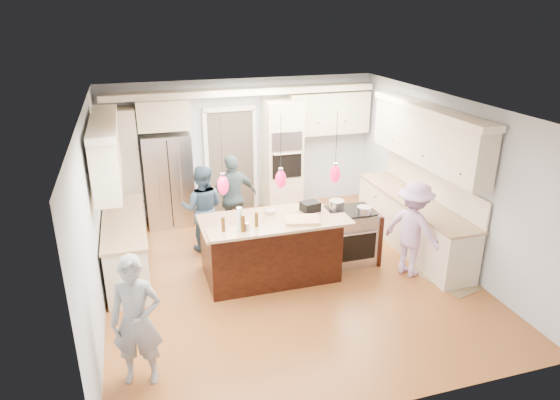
% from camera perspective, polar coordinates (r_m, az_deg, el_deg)
% --- Properties ---
extents(ground_plane, '(6.00, 6.00, 0.00)m').
position_cam_1_polar(ground_plane, '(8.07, 0.73, -8.50)').
color(ground_plane, '#9D572B').
rests_on(ground_plane, ground).
extents(room_shell, '(5.54, 6.04, 2.72)m').
position_cam_1_polar(room_shell, '(7.34, 0.80, 3.92)').
color(room_shell, '#B2BCC6').
rests_on(room_shell, ground).
extents(refrigerator, '(0.90, 0.70, 1.80)m').
position_cam_1_polar(refrigerator, '(9.83, -12.63, 2.33)').
color(refrigerator, '#B7B7BC').
rests_on(refrigerator, ground).
extents(oven_column, '(0.72, 0.69, 2.30)m').
position_cam_1_polar(oven_column, '(10.18, 0.25, 4.99)').
color(oven_column, beige).
rests_on(oven_column, ground).
extents(back_upper_cabinets, '(5.30, 0.61, 2.54)m').
position_cam_1_polar(back_upper_cabinets, '(9.82, -8.35, 7.28)').
color(back_upper_cabinets, beige).
rests_on(back_upper_cabinets, ground).
extents(right_counter_run, '(0.64, 3.10, 2.51)m').
position_cam_1_polar(right_counter_run, '(8.85, 15.43, 0.99)').
color(right_counter_run, beige).
rests_on(right_counter_run, ground).
extents(left_cabinets, '(0.64, 2.30, 2.51)m').
position_cam_1_polar(left_cabinets, '(8.04, -17.90, -1.35)').
color(left_cabinets, beige).
rests_on(left_cabinets, ground).
extents(kitchen_island, '(2.10, 1.46, 1.12)m').
position_cam_1_polar(kitchen_island, '(7.84, -1.14, -5.43)').
color(kitchen_island, black).
rests_on(kitchen_island, ground).
extents(island_range, '(0.82, 0.71, 0.92)m').
position_cam_1_polar(island_range, '(8.36, 8.06, -4.07)').
color(island_range, '#B7B7BC').
rests_on(island_range, ground).
extents(pendant_lights, '(1.75, 0.15, 1.03)m').
position_cam_1_polar(pendant_lights, '(6.81, 0.09, 2.39)').
color(pendant_lights, black).
rests_on(pendant_lights, ground).
extents(person_bar_end, '(0.64, 0.50, 1.57)m').
position_cam_1_polar(person_bar_end, '(5.85, -16.08, -13.17)').
color(person_bar_end, gray).
rests_on(person_bar_end, ground).
extents(person_far_left, '(0.88, 0.77, 1.53)m').
position_cam_1_polar(person_far_left, '(8.66, -8.81, -0.97)').
color(person_far_left, '#344D66').
rests_on(person_far_left, ground).
extents(person_far_right, '(0.99, 0.61, 1.58)m').
position_cam_1_polar(person_far_right, '(9.03, -5.35, 0.29)').
color(person_far_right, '#475E63').
rests_on(person_far_right, ground).
extents(person_range_side, '(0.96, 1.15, 1.55)m').
position_cam_1_polar(person_range_side, '(8.03, 14.99, -3.25)').
color(person_range_side, '#B896CA').
rests_on(person_range_side, ground).
extents(floor_rug, '(0.88, 1.09, 0.01)m').
position_cam_1_polar(floor_rug, '(8.37, 18.71, -8.53)').
color(floor_rug, olive).
rests_on(floor_rug, ground).
extents(water_bottle, '(0.10, 0.10, 0.33)m').
position_cam_1_polar(water_bottle, '(6.87, -4.64, -2.14)').
color(water_bottle, silver).
rests_on(water_bottle, kitchen_island).
extents(beer_bottle_a, '(0.06, 0.06, 0.21)m').
position_cam_1_polar(beer_bottle_a, '(6.87, -6.51, -2.75)').
color(beer_bottle_a, '#41280B').
rests_on(beer_bottle_a, kitchen_island).
extents(beer_bottle_b, '(0.08, 0.08, 0.25)m').
position_cam_1_polar(beer_bottle_b, '(6.82, -4.27, -2.68)').
color(beer_bottle_b, '#41280B').
rests_on(beer_bottle_b, kitchen_island).
extents(beer_bottle_c, '(0.07, 0.07, 0.21)m').
position_cam_1_polar(beer_bottle_c, '(6.98, -2.72, -2.23)').
color(beer_bottle_c, '#41280B').
rests_on(beer_bottle_c, kitchen_island).
extents(drink_can, '(0.07, 0.07, 0.11)m').
position_cam_1_polar(drink_can, '(6.89, -3.78, -3.07)').
color(drink_can, '#B7B7BC').
rests_on(drink_can, kitchen_island).
extents(cutting_board, '(0.56, 0.46, 0.04)m').
position_cam_1_polar(cutting_board, '(7.19, 2.57, -2.26)').
color(cutting_board, tan).
rests_on(cutting_board, kitchen_island).
extents(pot_large, '(0.25, 0.25, 0.15)m').
position_cam_1_polar(pot_large, '(8.17, 6.49, -0.53)').
color(pot_large, '#B7B7BC').
rests_on(pot_large, island_range).
extents(pot_small, '(0.23, 0.23, 0.11)m').
position_cam_1_polar(pot_small, '(8.05, 9.58, -1.14)').
color(pot_small, '#B7B7BC').
rests_on(pot_small, island_range).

